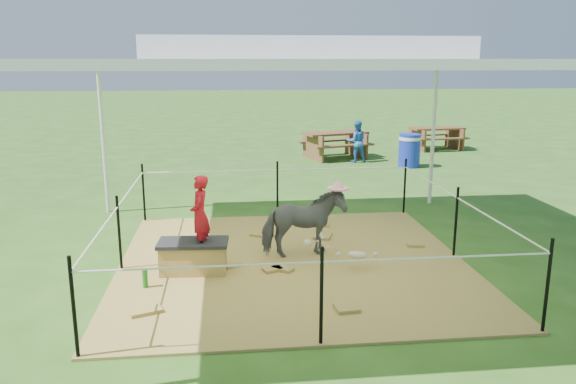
{
  "coord_description": "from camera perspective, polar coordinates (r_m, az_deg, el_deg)",
  "views": [
    {
      "loc": [
        -0.85,
        -7.08,
        2.67
      ],
      "look_at": [
        0.0,
        0.6,
        0.85
      ],
      "focal_mm": 35.0,
      "sensor_mm": 36.0,
      "label": 1
    }
  ],
  "objects": [
    {
      "name": "picnic_table_near",
      "position": [
        15.73,
        4.8,
        4.77
      ],
      "size": [
        2.04,
        1.72,
        0.73
      ],
      "primitive_type": "cube",
      "rotation": [
        0.0,
        0.0,
        0.3
      ],
      "color": "brown",
      "rests_on": "ground"
    },
    {
      "name": "pink_hat",
      "position": [
        7.54,
        1.58,
        0.73
      ],
      "size": [
        0.29,
        0.29,
        0.14
      ],
      "primitive_type": "cylinder",
      "color": "pink",
      "rests_on": "pony"
    },
    {
      "name": "woman",
      "position": [
        7.09,
        -8.97,
        -1.47
      ],
      "size": [
        0.26,
        0.37,
        0.99
      ],
      "primitive_type": "imported",
      "rotation": [
        0.0,
        0.0,
        -1.63
      ],
      "color": "#B4111D",
      "rests_on": "straw_bale"
    },
    {
      "name": "foal",
      "position": [
        7.32,
        7.05,
        -6.18
      ],
      "size": [
        0.9,
        0.71,
        0.44
      ],
      "primitive_type": null,
      "rotation": [
        0.0,
        0.0,
        -0.4
      ],
      "color": "tan",
      "rests_on": "hay_patch"
    },
    {
      "name": "canopy_tent",
      "position": [
        7.13,
        0.55,
        13.42
      ],
      "size": [
        6.3,
        6.3,
        2.9
      ],
      "color": "silver",
      "rests_on": "ground"
    },
    {
      "name": "picnic_table_far",
      "position": [
        17.84,
        14.8,
        5.29
      ],
      "size": [
        1.72,
        1.32,
        0.67
      ],
      "primitive_type": "cube",
      "rotation": [
        0.0,
        0.0,
        0.11
      ],
      "color": "brown",
      "rests_on": "ground"
    },
    {
      "name": "distant_person",
      "position": [
        15.14,
        6.98,
        5.12
      ],
      "size": [
        0.55,
        0.43,
        1.11
      ],
      "primitive_type": "imported",
      "rotation": [
        0.0,
        0.0,
        3.16
      ],
      "color": "#336FC2",
      "rests_on": "ground"
    },
    {
      "name": "pony",
      "position": [
        7.67,
        1.55,
        -3.19
      ],
      "size": [
        1.18,
        0.7,
        0.94
      ],
      "primitive_type": "imported",
      "rotation": [
        0.0,
        0.0,
        1.75
      ],
      "color": "#4D4E53",
      "rests_on": "hay_patch"
    },
    {
      "name": "trash_barrel",
      "position": [
        14.67,
        12.23,
        4.14
      ],
      "size": [
        0.63,
        0.63,
        0.84
      ],
      "primitive_type": "cylinder",
      "rotation": [
        0.0,
        0.0,
        -0.18
      ],
      "color": "#182DB4",
      "rests_on": "ground"
    },
    {
      "name": "green_bottle",
      "position": [
        6.95,
        -14.32,
        -8.49
      ],
      "size": [
        0.07,
        0.07,
        0.23
      ],
      "primitive_type": "cylinder",
      "rotation": [
        0.0,
        0.0,
        -0.06
      ],
      "color": "#19741B",
      "rests_on": "hay_patch"
    },
    {
      "name": "rope_fence",
      "position": [
        7.42,
        0.51,
        -2.61
      ],
      "size": [
        4.54,
        4.54,
        1.0
      ],
      "color": "black",
      "rests_on": "ground"
    },
    {
      "name": "ground",
      "position": [
        7.62,
        0.5,
        -7.27
      ],
      "size": [
        90.0,
        90.0,
        0.0
      ],
      "primitive_type": "plane",
      "color": "#2D5919",
      "rests_on": "ground"
    },
    {
      "name": "straw_bale",
      "position": [
        7.29,
        -9.57,
        -6.64
      ],
      "size": [
        0.85,
        0.46,
        0.37
      ],
      "primitive_type": "cube",
      "rotation": [
        0.0,
        0.0,
        -0.06
      ],
      "color": "olive",
      "rests_on": "hay_patch"
    },
    {
      "name": "dark_cloth",
      "position": [
        7.23,
        -9.63,
        -5.1
      ],
      "size": [
        0.9,
        0.51,
        0.05
      ],
      "primitive_type": "cube",
      "rotation": [
        0.0,
        0.0,
        -0.06
      ],
      "color": "black",
      "rests_on": "straw_bale"
    },
    {
      "name": "hay_patch",
      "position": [
        7.61,
        0.5,
        -7.16
      ],
      "size": [
        4.6,
        4.6,
        0.03
      ],
      "primitive_type": "cube",
      "color": "brown",
      "rests_on": "ground"
    }
  ]
}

